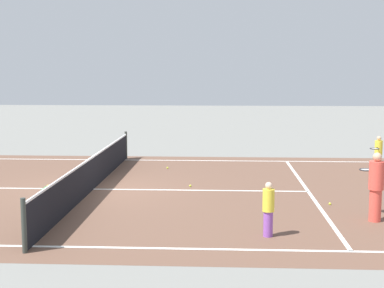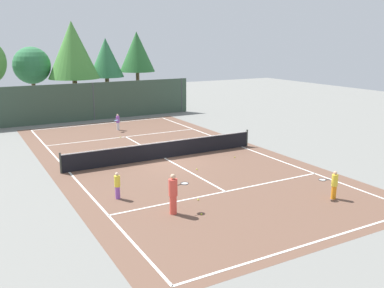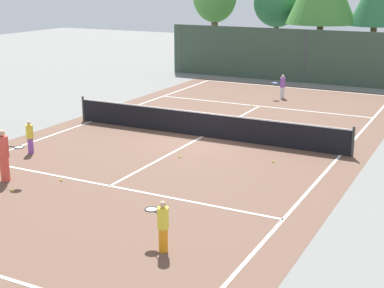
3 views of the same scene
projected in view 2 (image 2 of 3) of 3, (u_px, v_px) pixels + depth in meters
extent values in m
plane|color=slate|center=(165.00, 158.00, 24.52)|extent=(80.00, 80.00, 0.00)
cube|color=brown|center=(165.00, 158.00, 24.52)|extent=(13.00, 25.00, 0.00)
cube|color=white|center=(69.00, 172.00, 21.92)|extent=(0.10, 24.00, 0.01)
cube|color=white|center=(242.00, 147.00, 27.12)|extent=(0.10, 24.00, 0.01)
cube|color=white|center=(317.00, 242.00, 14.34)|extent=(11.00, 0.10, 0.01)
cube|color=white|center=(102.00, 124.00, 34.69)|extent=(11.00, 0.10, 0.01)
cube|color=white|center=(225.00, 192.00, 19.09)|extent=(11.00, 0.10, 0.01)
cube|color=white|center=(126.00, 137.00, 29.95)|extent=(11.00, 0.10, 0.01)
cube|color=white|center=(165.00, 158.00, 24.52)|extent=(0.10, 12.80, 0.01)
cylinder|color=#333833|center=(61.00, 163.00, 21.60)|extent=(0.10, 0.10, 1.10)
cylinder|color=#333833|center=(247.00, 138.00, 27.18)|extent=(0.10, 0.10, 1.10)
cube|color=black|center=(164.00, 150.00, 24.41)|extent=(11.80, 0.03, 0.95)
cube|color=white|center=(164.00, 142.00, 24.29)|extent=(11.80, 0.04, 0.05)
cube|color=#384C3D|center=(94.00, 101.00, 36.01)|extent=(18.00, 0.06, 3.20)
cylinder|color=#3F4447|center=(94.00, 101.00, 36.01)|extent=(0.12, 0.12, 3.20)
cylinder|color=#3F4447|center=(182.00, 95.00, 40.03)|extent=(0.12, 0.12, 3.20)
cylinder|color=brown|center=(76.00, 96.00, 39.66)|extent=(0.43, 0.43, 3.22)
cone|color=#4C8E3D|center=(73.00, 50.00, 38.65)|extent=(4.68, 4.68, 5.20)
cylinder|color=brown|center=(138.00, 89.00, 43.14)|extent=(0.35, 0.35, 3.60)
cone|color=#2D6B33|center=(137.00, 52.00, 42.24)|extent=(3.55, 3.55, 3.95)
cylinder|color=brown|center=(35.00, 97.00, 39.09)|extent=(0.35, 0.35, 3.20)
sphere|color=#337547|center=(32.00, 65.00, 38.41)|extent=(3.36, 3.36, 3.36)
cylinder|color=brown|center=(108.00, 93.00, 41.86)|extent=(0.40, 0.40, 3.17)
cone|color=#337547|center=(106.00, 58.00, 41.03)|extent=(3.37, 3.37, 3.75)
cylinder|color=silver|center=(118.00, 126.00, 32.16)|extent=(0.21, 0.21, 0.58)
cylinder|color=purple|center=(118.00, 119.00, 32.03)|extent=(0.26, 0.26, 0.51)
sphere|color=beige|center=(118.00, 115.00, 31.95)|extent=(0.16, 0.16, 0.16)
cylinder|color=black|center=(117.00, 120.00, 31.75)|extent=(0.13, 0.19, 0.03)
torus|color=blue|center=(116.00, 120.00, 31.50)|extent=(0.45, 0.45, 0.03)
cylinder|color=silver|center=(116.00, 120.00, 31.50)|extent=(0.38, 0.38, 0.00)
cylinder|color=purple|center=(118.00, 193.00, 18.19)|extent=(0.20, 0.20, 0.56)
cylinder|color=yellow|center=(117.00, 181.00, 18.07)|extent=(0.25, 0.25, 0.49)
sphere|color=beige|center=(117.00, 174.00, 17.99)|extent=(0.15, 0.15, 0.15)
cylinder|color=#E54C3F|center=(173.00, 205.00, 16.59)|extent=(0.28, 0.28, 0.77)
cylinder|color=#E54C3F|center=(173.00, 187.00, 16.42)|extent=(0.35, 0.35, 0.67)
sphere|color=tan|center=(173.00, 177.00, 16.31)|extent=(0.21, 0.21, 0.21)
cylinder|color=black|center=(180.00, 185.00, 16.61)|extent=(0.20, 0.06, 0.03)
torus|color=black|center=(185.00, 183.00, 16.76)|extent=(0.38, 0.38, 0.03)
cylinder|color=silver|center=(185.00, 183.00, 16.76)|extent=(0.32, 0.32, 0.00)
cylinder|color=orange|center=(334.00, 192.00, 18.19)|extent=(0.21, 0.21, 0.58)
cylinder|color=yellow|center=(335.00, 180.00, 18.06)|extent=(0.27, 0.27, 0.51)
sphere|color=tan|center=(335.00, 173.00, 17.98)|extent=(0.16, 0.16, 0.16)
cylinder|color=black|center=(328.00, 180.00, 18.06)|extent=(0.19, 0.12, 0.03)
torus|color=black|center=(322.00, 180.00, 18.06)|extent=(0.45, 0.45, 0.03)
cylinder|color=silver|center=(322.00, 180.00, 18.06)|extent=(0.38, 0.38, 0.00)
cube|color=green|center=(134.00, 155.00, 24.50)|extent=(0.43, 0.28, 0.36)
sphere|color=#CCE533|center=(133.00, 152.00, 24.41)|extent=(0.07, 0.07, 0.07)
sphere|color=#CCE533|center=(135.00, 151.00, 24.52)|extent=(0.07, 0.07, 0.07)
sphere|color=#CCE533|center=(201.00, 214.00, 16.56)|extent=(0.07, 0.07, 0.07)
sphere|color=#CCE533|center=(222.00, 146.00, 27.17)|extent=(0.07, 0.07, 0.07)
sphere|color=#CCE533|center=(198.00, 200.00, 18.05)|extent=(0.07, 0.07, 0.07)
sphere|color=#CCE533|center=(120.00, 137.00, 29.74)|extent=(0.07, 0.07, 0.07)
sphere|color=#CCE533|center=(235.00, 157.00, 24.63)|extent=(0.07, 0.07, 0.07)
sphere|color=#CCE533|center=(197.00, 169.00, 22.30)|extent=(0.07, 0.07, 0.07)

